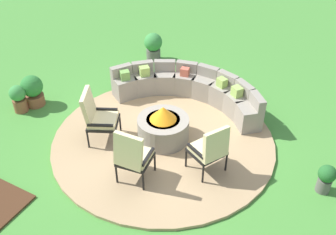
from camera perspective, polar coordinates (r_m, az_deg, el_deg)
ground_plane at (r=7.68m, az=-0.71°, el=-3.49°), size 24.00×24.00×0.00m
patio_circle at (r=7.66m, az=-0.71°, el=-3.32°), size 4.45×4.45×0.06m
fire_pit at (r=7.45m, az=-0.73°, el=-1.36°), size 1.02×1.02×0.76m
curved_stone_bench at (r=8.59m, az=3.34°, el=4.28°), size 3.55×1.42×0.74m
lounge_chair_front_left at (r=7.42m, az=-10.56°, el=0.24°), size 0.79×0.80×1.11m
lounge_chair_front_right at (r=6.42m, az=-5.38°, el=-5.72°), size 0.61×0.62×1.13m
lounge_chair_back_left at (r=6.62m, az=6.39°, el=-4.63°), size 0.74×0.75×1.01m
potted_plant_0 at (r=10.48m, az=-2.24°, el=10.81°), size 0.49×0.49×0.77m
potted_plant_1 at (r=7.00m, az=22.79°, el=-8.36°), size 0.31×0.31×0.55m
potted_plant_2 at (r=9.05m, az=-19.77°, el=3.92°), size 0.49×0.49×0.74m
potted_plant_3 at (r=8.95m, az=-21.65°, el=2.83°), size 0.36×0.36×0.64m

